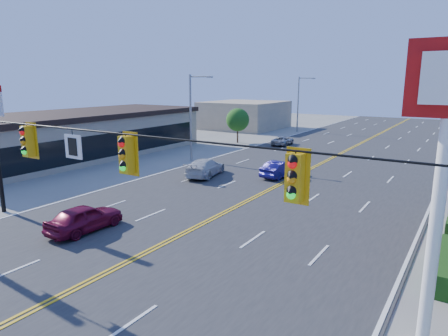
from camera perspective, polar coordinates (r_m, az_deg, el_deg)
The scene contains 13 objects.
ground at distance 15.85m, azimuth -21.90°, elevation -16.60°, with size 160.00×160.00×0.00m, color gray.
road at distance 30.99m, azimuth 9.46°, elevation -1.64°, with size 20.00×120.00×0.06m, color #2D2D30.
signal_span at distance 14.32m, azimuth -23.74°, elevation 1.04°, with size 24.32×0.34×9.00m.
kfc_pylon at distance 11.84m, azimuth 29.19°, elevation 4.03°, with size 2.20×0.36×8.50m.
strip_mall at distance 42.69m, azimuth -19.97°, elevation 4.65°, with size 10.40×26.40×4.40m.
streetlight_sw at distance 37.38m, azimuth -4.55°, elevation 7.84°, with size 2.55×0.25×8.00m.
streetlight_nw at distance 60.16m, azimuth 10.72°, elevation 9.37°, with size 2.55×0.25×8.00m.
tree_west at distance 48.70m, azimuth 1.97°, elevation 6.89°, with size 2.80×2.80×4.20m.
bld_west_far at distance 64.32m, azimuth 2.95°, elevation 7.59°, with size 11.00×12.00×4.20m, color tan.
car_magenta at distance 21.28m, azimuth -19.28°, elevation -6.88°, with size 1.60×3.98×1.35m, color maroon.
car_blue at distance 31.51m, azimuth 8.04°, elevation -0.21°, with size 1.36×3.89×1.28m, color navy.
car_white at distance 31.57m, azimuth -2.72°, elevation 0.00°, with size 1.92×4.72×1.37m, color #BEBEBE.
car_silver at distance 47.22m, azimuth 8.39°, elevation 3.82°, with size 1.75×3.80×1.06m, color #99999E.
Camera 1 is at (11.65, -7.74, 7.44)m, focal length 32.00 mm.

